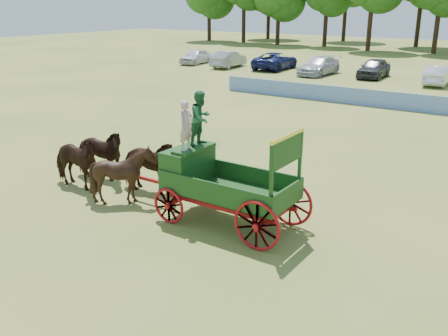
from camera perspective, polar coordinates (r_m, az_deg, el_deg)
ground at (r=15.39m, az=6.77°, el=-5.52°), size 160.00×160.00×0.00m
horse_lead_left at (r=18.00m, az=-16.77°, el=0.67°), size 2.33×1.17×1.92m
horse_lead_right at (r=18.67m, az=-14.18°, el=1.53°), size 2.45×1.51×1.92m
horse_wheel_left at (r=16.27m, az=-11.39°, el=-0.77°), size 1.88×1.71×1.93m
horse_wheel_right at (r=17.01m, az=-8.76°, el=0.23°), size 2.44×1.47×1.92m
farm_dray at (r=14.62m, az=-1.72°, el=0.22°), size 6.00×2.00×3.77m
sponsor_banner at (r=31.94m, az=20.57°, el=7.04°), size 26.00×0.08×1.05m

